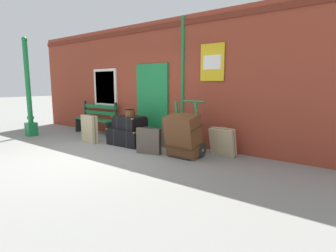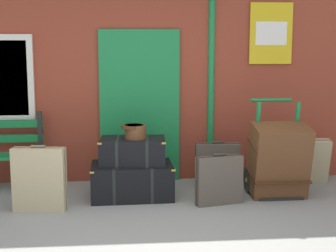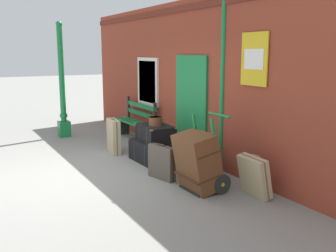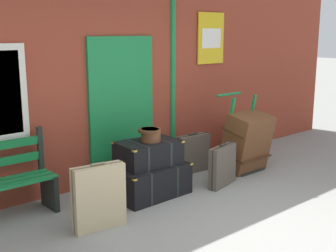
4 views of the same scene
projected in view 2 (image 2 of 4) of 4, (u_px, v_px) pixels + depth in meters
The scene contains 11 objects.
ground_plane at pixel (148, 249), 4.51m from camera, with size 60.00×60.00×0.00m, color gray.
brick_facade at pixel (138, 66), 6.81m from camera, with size 10.40×0.35×3.20m.
steamer_trunk_base at pixel (132, 181), 6.07m from camera, with size 1.03×0.68×0.43m.
steamer_trunk_middle at pixel (133, 151), 6.05m from camera, with size 0.84×0.60×0.33m.
round_hatbox at pixel (135, 131), 6.00m from camera, with size 0.31×0.28×0.17m.
porters_trolley at pixel (274, 172), 6.23m from camera, with size 0.71×0.58×1.20m.
large_brown_trunk at pixel (279, 160), 6.03m from camera, with size 0.70×0.60×0.95m.
suitcase_cream at pixel (218, 165), 6.51m from camera, with size 0.60×0.19×0.63m.
suitcase_oxblood at pixel (39, 180), 5.53m from camera, with size 0.61×0.24×0.77m.
suitcase_slate at pixel (219, 180), 5.78m from camera, with size 0.58×0.26×0.62m.
suitcase_tan at pixel (308, 161), 6.72m from camera, with size 0.59×0.32×0.64m.
Camera 2 is at (-0.20, -4.28, 1.82)m, focal length 52.11 mm.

